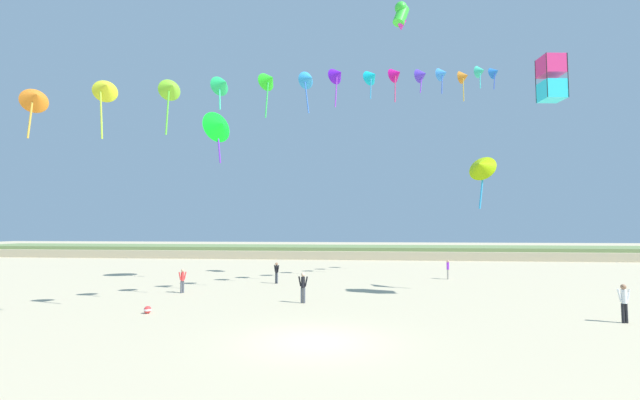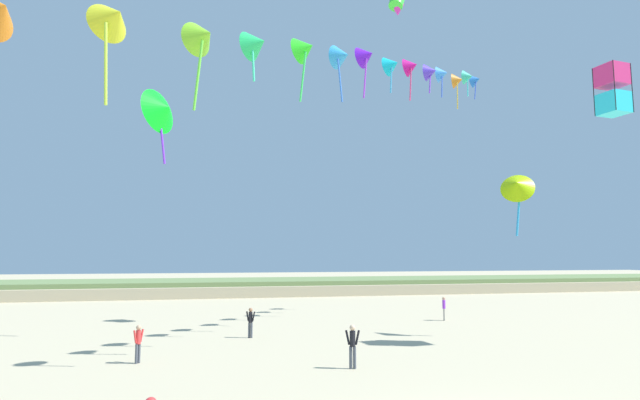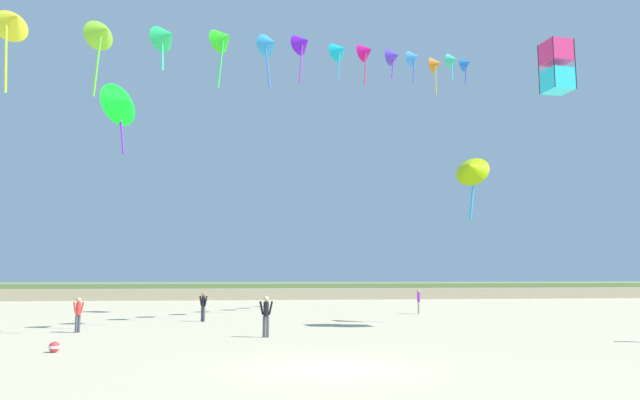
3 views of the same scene
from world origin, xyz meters
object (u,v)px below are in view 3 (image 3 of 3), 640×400
person_near_left (419,300)px  person_mid_center (266,313)px  person_near_right (78,312)px  beach_ball (54,347)px  large_kite_outer_drift (557,67)px  large_kite_low_lead (123,102)px  large_kite_mid_trail (471,169)px  person_far_left (203,305)px

person_near_left → person_mid_center: size_ratio=0.94×
person_near_right → beach_ball: (1.22, -6.66, -0.72)m
large_kite_outer_drift → large_kite_low_lead: bearing=161.0°
person_mid_center → large_kite_low_lead: 16.87m
person_mid_center → large_kite_mid_trail: large_kite_mid_trail is taller
large_kite_low_lead → large_kite_mid_trail: size_ratio=1.18×
person_near_left → person_far_left: bearing=-162.2°
person_far_left → large_kite_outer_drift: bearing=-21.9°
large_kite_outer_drift → beach_ball: (-21.37, -5.07, -12.61)m
person_far_left → large_kite_mid_trail: 16.56m
person_near_left → large_kite_outer_drift: large_kite_outer_drift is taller
person_far_left → large_kite_low_lead: bearing=171.8°
person_far_left → large_kite_low_lead: large_kite_low_lead is taller
person_mid_center → beach_ball: bearing=-152.2°
large_kite_mid_trail → beach_ball: size_ratio=10.50×
person_mid_center → large_kite_mid_trail: bearing=24.9°
beach_ball → large_kite_low_lead: bearing=95.0°
person_near_left → large_kite_outer_drift: bearing=-70.7°
person_mid_center → beach_ball: 8.14m
person_mid_center → large_kite_mid_trail: size_ratio=0.45×
large_kite_outer_drift → beach_ball: large_kite_outer_drift is taller
person_far_left → person_near_left: bearing=17.8°
person_near_right → large_kite_outer_drift: large_kite_outer_drift is taller
person_near_left → large_kite_mid_trail: large_kite_mid_trail is taller
person_near_right → person_mid_center: bearing=-19.0°
large_kite_mid_trail → beach_ball: bearing=-154.0°
person_near_right → large_kite_low_lead: (0.10, 6.15, 11.67)m
person_far_left → beach_ball: (-3.85, -12.10, -0.74)m
person_mid_center → large_kite_low_lead: (-8.29, 9.04, 11.58)m
person_near_left → person_far_left: (-13.55, -4.34, 0.00)m
person_near_left → large_kite_mid_trail: (0.94, -7.49, 7.39)m
person_mid_center → person_far_left: 8.96m
person_near_right → large_kite_mid_trail: 21.04m
large_kite_mid_trail → person_mid_center: bearing=-155.1°
large_kite_mid_trail → person_far_left: bearing=167.8°
large_kite_low_lead → large_kite_mid_trail: large_kite_low_lead is taller
person_near_left → large_kite_low_lead: 22.18m
person_mid_center → large_kite_mid_trail: (11.17, 5.18, 7.33)m
person_near_right → large_kite_outer_drift: bearing=-4.0°
person_near_left → person_far_left: 14.23m
person_mid_center → large_kite_mid_trail: 14.33m
person_mid_center → person_near_right: bearing=161.0°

